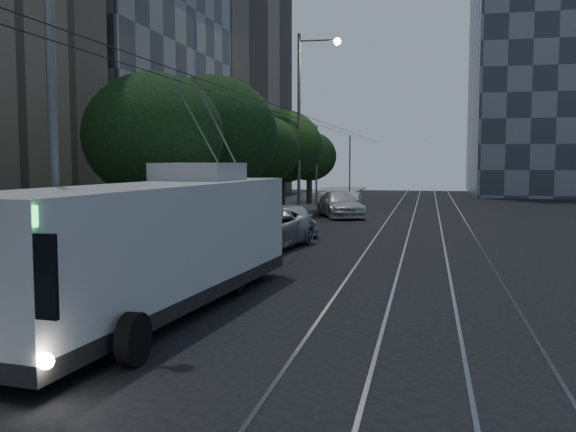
# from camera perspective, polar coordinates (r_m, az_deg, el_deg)

# --- Properties ---
(ground) EXTENTS (120.00, 120.00, 0.00)m
(ground) POSITION_cam_1_polar(r_m,az_deg,el_deg) (16.22, 2.88, -7.57)
(ground) COLOR black
(ground) RESTS_ON ground
(sidewalk) EXTENTS (5.00, 90.00, 0.15)m
(sidewalk) POSITION_cam_1_polar(r_m,az_deg,el_deg) (37.18, -3.45, -0.34)
(sidewalk) COLOR #65635E
(sidewalk) RESTS_ON ground
(tram_rails) EXTENTS (4.52, 90.00, 0.02)m
(tram_rails) POSITION_cam_1_polar(r_m,az_deg,el_deg) (35.79, 12.15, -0.76)
(tram_rails) COLOR gray
(tram_rails) RESTS_ON ground
(overhead_wires) EXTENTS (2.23, 90.00, 6.00)m
(overhead_wires) POSITION_cam_1_polar(r_m,az_deg,el_deg) (36.41, 0.36, 4.91)
(overhead_wires) COLOR black
(overhead_wires) RESTS_ON ground
(building_glass_mid) EXTENTS (14.40, 18.40, 26.80)m
(building_glass_mid) POSITION_cam_1_polar(r_m,az_deg,el_deg) (44.49, -17.92, 17.61)
(building_glass_mid) COLOR #343A43
(building_glass_mid) RESTS_ON ground
(building_tan_far) EXTENTS (14.40, 22.40, 34.80)m
(building_tan_far) POSITION_cam_1_polar(r_m,az_deg,el_deg) (63.08, -8.39, 17.67)
(building_tan_far) COLOR gray
(building_tan_far) RESTS_ON ground
(trolleybus) EXTENTS (3.41, 11.62, 5.63)m
(trolleybus) POSITION_cam_1_polar(r_m,az_deg,el_deg) (15.05, -11.37, -2.49)
(trolleybus) COLOR silver
(trolleybus) RESTS_ON ground
(pickup_silver) EXTENTS (3.52, 6.09, 1.59)m
(pickup_silver) POSITION_cam_1_polar(r_m,az_deg,el_deg) (25.33, -2.31, -1.19)
(pickup_silver) COLOR #AFB3B7
(pickup_silver) RESTS_ON ground
(car_white_a) EXTENTS (3.31, 4.67, 1.48)m
(car_white_a) POSITION_cam_1_polar(r_m,az_deg,el_deg) (30.40, 0.40, -0.26)
(car_white_a) COLOR #B4B4B8
(car_white_a) RESTS_ON ground
(car_white_b) EXTENTS (3.95, 5.78, 1.55)m
(car_white_b) POSITION_cam_1_polar(r_m,az_deg,el_deg) (39.78, 4.68, 1.02)
(car_white_b) COLOR silver
(car_white_b) RESTS_ON ground
(car_white_c) EXTENTS (1.51, 4.05, 1.32)m
(car_white_c) POSITION_cam_1_polar(r_m,az_deg,el_deg) (44.29, 5.47, 1.27)
(car_white_c) COLOR #B0B0B5
(car_white_c) RESTS_ON ground
(car_white_d) EXTENTS (1.96, 4.25, 1.41)m
(car_white_d) POSITION_cam_1_polar(r_m,az_deg,el_deg) (46.20, 4.62, 1.48)
(car_white_d) COLOR #B7B8BC
(car_white_d) RESTS_ON ground
(tree_1) EXTENTS (4.74, 4.74, 6.48)m
(tree_1) POSITION_cam_1_polar(r_m,az_deg,el_deg) (22.25, -11.86, 6.95)
(tree_1) COLOR black
(tree_1) RESTS_ON ground
(tree_2) EXTENTS (5.65, 5.65, 7.14)m
(tree_2) POSITION_cam_1_polar(r_m,az_deg,el_deg) (27.85, -6.76, 7.15)
(tree_2) COLOR black
(tree_2) RESTS_ON ground
(tree_3) EXTENTS (4.29, 4.29, 6.02)m
(tree_3) POSITION_cam_1_polar(r_m,az_deg,el_deg) (35.75, -2.39, 5.87)
(tree_3) COLOR black
(tree_3) RESTS_ON ground
(tree_4) EXTENTS (5.32, 5.32, 6.81)m
(tree_4) POSITION_cam_1_polar(r_m,az_deg,el_deg) (42.11, -0.55, 6.20)
(tree_4) COLOR black
(tree_4) RESTS_ON ground
(tree_5) EXTENTS (4.24, 4.24, 5.73)m
(tree_5) POSITION_cam_1_polar(r_m,az_deg,el_deg) (50.11, 1.91, 5.32)
(tree_5) COLOR black
(tree_5) RESTS_ON ground
(streetlamp_near) EXTENTS (2.28, 0.44, 9.31)m
(streetlamp_near) POSITION_cam_1_polar(r_m,az_deg,el_deg) (14.49, -18.97, 13.15)
(streetlamp_near) COLOR slate
(streetlamp_near) RESTS_ON ground
(streetlamp_far) EXTENTS (2.68, 0.44, 11.25)m
(streetlamp_far) POSITION_cam_1_polar(r_m,az_deg,el_deg) (40.05, 1.60, 9.54)
(streetlamp_far) COLOR slate
(streetlamp_far) RESTS_ON ground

